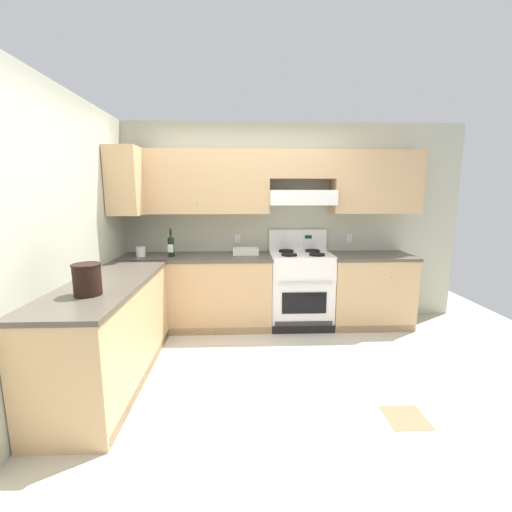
% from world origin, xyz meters
% --- Properties ---
extents(ground_plane, '(7.04, 7.04, 0.00)m').
position_xyz_m(ground_plane, '(0.00, 0.00, 0.00)').
color(ground_plane, beige).
extents(floor_accent_tile, '(0.30, 0.30, 0.01)m').
position_xyz_m(floor_accent_tile, '(1.16, -0.66, 0.00)').
color(floor_accent_tile, olive).
rests_on(floor_accent_tile, ground_plane).
extents(wall_back, '(4.68, 0.57, 2.55)m').
position_xyz_m(wall_back, '(0.40, 1.53, 1.48)').
color(wall_back, '#B7BAA3').
rests_on(wall_back, ground_plane).
extents(wall_left, '(0.47, 4.00, 2.55)m').
position_xyz_m(wall_left, '(-1.59, 0.23, 1.34)').
color(wall_left, '#B7BAA3').
rests_on(wall_left, ground_plane).
extents(counter_back_run, '(3.60, 0.65, 0.91)m').
position_xyz_m(counter_back_run, '(0.15, 1.24, 0.45)').
color(counter_back_run, tan).
rests_on(counter_back_run, ground_plane).
extents(counter_left_run, '(0.63, 1.91, 0.91)m').
position_xyz_m(counter_left_run, '(-1.24, -0.00, 0.45)').
color(counter_left_run, tan).
rests_on(counter_left_run, ground_plane).
extents(stove, '(0.76, 0.62, 1.20)m').
position_xyz_m(stove, '(0.67, 1.25, 0.48)').
color(stove, white).
rests_on(stove, ground_plane).
extents(wine_bottle, '(0.08, 0.08, 0.35)m').
position_xyz_m(wine_bottle, '(-0.92, 1.20, 1.05)').
color(wine_bottle, black).
rests_on(wine_bottle, counter_back_run).
extents(bowl, '(0.32, 0.24, 0.08)m').
position_xyz_m(bowl, '(-0.02, 1.34, 0.94)').
color(bowl, white).
rests_on(bowl, counter_back_run).
extents(bucket, '(0.21, 0.21, 0.24)m').
position_xyz_m(bucket, '(-1.22, -0.40, 1.04)').
color(bucket, black).
rests_on(bucket, counter_left_run).
extents(paper_towel_roll, '(0.11, 0.11, 0.12)m').
position_xyz_m(paper_towel_roll, '(-1.29, 1.21, 0.97)').
color(paper_towel_roll, white).
rests_on(paper_towel_roll, counter_back_run).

